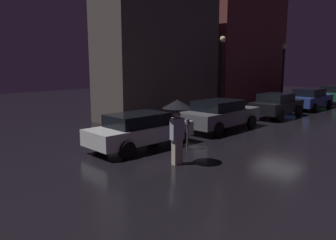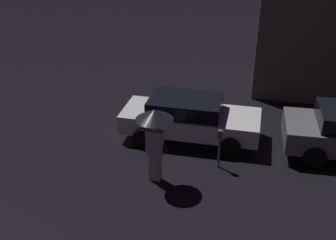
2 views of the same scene
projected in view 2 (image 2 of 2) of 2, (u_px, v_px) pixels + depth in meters
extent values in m
cube|color=silver|center=(191.00, 121.00, 13.26)|extent=(4.32, 1.76, 0.59)
cube|color=black|center=(186.00, 105.00, 13.05)|extent=(2.26, 1.52, 0.47)
cylinder|color=black|center=(234.00, 121.00, 13.88)|extent=(0.63, 0.22, 0.63)
cylinder|color=black|center=(230.00, 147.00, 12.42)|extent=(0.63, 0.22, 0.63)
cylinder|color=black|center=(156.00, 114.00, 14.37)|extent=(0.63, 0.22, 0.63)
cylinder|color=black|center=(143.00, 138.00, 12.91)|extent=(0.63, 0.22, 0.63)
cylinder|color=black|center=(309.00, 127.00, 13.46)|extent=(0.67, 0.22, 0.67)
cylinder|color=black|center=(315.00, 158.00, 11.86)|extent=(0.67, 0.22, 0.67)
cube|color=beige|center=(155.00, 167.00, 11.30)|extent=(0.34, 0.26, 0.83)
cube|color=#B2B7C6|center=(155.00, 142.00, 10.95)|extent=(0.48, 0.28, 0.69)
sphere|color=tan|center=(155.00, 127.00, 10.74)|extent=(0.23, 0.23, 0.23)
cylinder|color=black|center=(155.00, 133.00, 10.83)|extent=(0.02, 0.02, 0.81)
cone|color=black|center=(154.00, 114.00, 10.58)|extent=(0.98, 0.98, 0.27)
cube|color=black|center=(164.00, 149.00, 10.99)|extent=(0.17, 0.13, 0.22)
cylinder|color=#4C5154|center=(219.00, 152.00, 11.83)|extent=(0.06, 0.06, 0.96)
cube|color=#4C5154|center=(220.00, 134.00, 11.56)|extent=(0.12, 0.10, 0.22)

